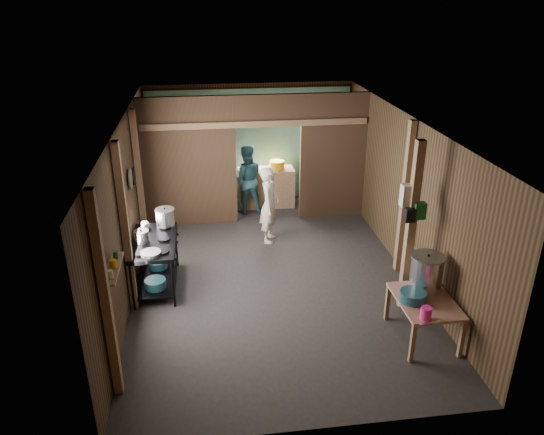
{
  "coord_description": "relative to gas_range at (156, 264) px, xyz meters",
  "views": [
    {
      "loc": [
        -1.01,
        -7.65,
        4.43
      ],
      "look_at": [
        0.0,
        -0.2,
        1.1
      ],
      "focal_mm": 34.14,
      "sensor_mm": 36.0,
      "label": 1
    }
  ],
  "objects": [
    {
      "name": "floor",
      "position": [
        1.88,
        0.22,
        -0.41
      ],
      "size": [
        4.5,
        7.0,
        0.0
      ],
      "primitive_type": "cube",
      "color": "#2B2727",
      "rests_on": "ground"
    },
    {
      "name": "ceiling",
      "position": [
        1.88,
        0.22,
        2.19
      ],
      "size": [
        4.5,
        7.0,
        0.0
      ],
      "primitive_type": "cube",
      "color": "#4A4541",
      "rests_on": "ground"
    },
    {
      "name": "wall_back",
      "position": [
        1.88,
        3.72,
        0.89
      ],
      "size": [
        4.5,
        0.0,
        2.6
      ],
      "primitive_type": "cube",
      "color": "#493922",
      "rests_on": "ground"
    },
    {
      "name": "wall_front",
      "position": [
        1.88,
        -3.28,
        0.89
      ],
      "size": [
        4.5,
        0.0,
        2.6
      ],
      "primitive_type": "cube",
      "color": "#493922",
      "rests_on": "ground"
    },
    {
      "name": "wall_left",
      "position": [
        -0.37,
        0.22,
        0.89
      ],
      "size": [
        0.0,
        7.0,
        2.6
      ],
      "primitive_type": "cube",
      "color": "#493922",
      "rests_on": "ground"
    },
    {
      "name": "wall_right",
      "position": [
        4.13,
        0.22,
        0.89
      ],
      "size": [
        0.0,
        7.0,
        2.6
      ],
      "primitive_type": "cube",
      "color": "#493922",
      "rests_on": "ground"
    },
    {
      "name": "partition_left",
      "position": [
        0.55,
        2.42,
        0.89
      ],
      "size": [
        1.85,
        0.1,
        2.6
      ],
      "primitive_type": "cube",
      "color": "#453624",
      "rests_on": "floor"
    },
    {
      "name": "partition_right",
      "position": [
        3.46,
        2.42,
        0.89
      ],
      "size": [
        1.35,
        0.1,
        2.6
      ],
      "primitive_type": "cube",
      "color": "#453624",
      "rests_on": "floor"
    },
    {
      "name": "partition_header",
      "position": [
        2.13,
        2.42,
        1.89
      ],
      "size": [
        1.3,
        0.1,
        0.6
      ],
      "primitive_type": "cube",
      "color": "#453624",
      "rests_on": "wall_back"
    },
    {
      "name": "turquoise_panel",
      "position": [
        1.88,
        3.66,
        0.84
      ],
      "size": [
        4.4,
        0.06,
        2.5
      ],
      "primitive_type": "cube",
      "color": "#74B1B0",
      "rests_on": "wall_back"
    },
    {
      "name": "back_counter",
      "position": [
        2.18,
        3.17,
        0.01
      ],
      "size": [
        1.2,
        0.5,
        0.85
      ],
      "primitive_type": "cube",
      "color": "#A07F61",
      "rests_on": "floor"
    },
    {
      "name": "wall_clock",
      "position": [
        2.13,
        3.62,
        1.49
      ],
      "size": [
        0.2,
        0.03,
        0.2
      ],
      "primitive_type": "cylinder",
      "rotation": [
        1.57,
        0.0,
        0.0
      ],
      "color": "silver",
      "rests_on": "wall_back"
    },
    {
      "name": "post_left_a",
      "position": [
        -0.3,
        -2.38,
        0.89
      ],
      "size": [
        0.1,
        0.12,
        2.6
      ],
      "primitive_type": "cube",
      "color": "#A07F61",
      "rests_on": "floor"
    },
    {
      "name": "post_left_b",
      "position": [
        -0.3,
        -0.58,
        0.89
      ],
      "size": [
        0.1,
        0.12,
        2.6
      ],
      "primitive_type": "cube",
      "color": "#A07F61",
      "rests_on": "floor"
    },
    {
      "name": "post_left_c",
      "position": [
        -0.3,
        1.42,
        0.89
      ],
      "size": [
        0.1,
        0.12,
        2.6
      ],
      "primitive_type": "cube",
      "color": "#A07F61",
      "rests_on": "floor"
    },
    {
      "name": "post_right",
      "position": [
        4.06,
        0.02,
        0.89
      ],
      "size": [
        0.1,
        0.12,
        2.6
      ],
      "primitive_type": "cube",
      "color": "#A07F61",
      "rests_on": "floor"
    },
    {
      "name": "post_free",
      "position": [
        3.73,
        -1.08,
        0.89
      ],
      "size": [
        0.12,
        0.12,
        2.6
      ],
      "primitive_type": "cube",
      "color": "#A07F61",
      "rests_on": "floor"
    },
    {
      "name": "cross_beam",
      "position": [
        1.88,
        2.37,
        1.64
      ],
      "size": [
        4.4,
        0.12,
        0.12
      ],
      "primitive_type": "cube",
      "color": "#A07F61",
      "rests_on": "wall_left"
    },
    {
      "name": "pan_lid_big",
      "position": [
        -0.33,
        0.62,
        1.24
      ],
      "size": [
        0.03,
        0.34,
        0.34
      ],
      "primitive_type": "cylinder",
      "rotation": [
        0.0,
        1.57,
        0.0
      ],
      "color": "gray",
      "rests_on": "wall_left"
    },
    {
      "name": "pan_lid_small",
      "position": [
        -0.33,
        1.02,
        1.14
      ],
      "size": [
        0.03,
        0.3,
        0.3
      ],
      "primitive_type": "cylinder",
      "rotation": [
        0.0,
        1.57,
        0.0
      ],
      "color": "black",
      "rests_on": "wall_left"
    },
    {
      "name": "wall_shelf",
      "position": [
        -0.27,
        -1.88,
        0.99
      ],
      "size": [
        0.14,
        0.8,
        0.03
      ],
      "primitive_type": "cube",
      "color": "#A07F61",
      "rests_on": "wall_left"
    },
    {
      "name": "jar_white",
      "position": [
        -0.27,
        -2.13,
        1.05
      ],
      "size": [
        0.07,
        0.07,
        0.1
      ],
      "primitive_type": "cylinder",
      "color": "silver",
      "rests_on": "wall_shelf"
    },
    {
      "name": "jar_yellow",
      "position": [
        -0.27,
        -1.88,
        1.05
      ],
      "size": [
        0.08,
        0.08,
        0.1
      ],
      "primitive_type": "cylinder",
      "color": "orange",
      "rests_on": "wall_shelf"
    },
    {
      "name": "jar_green",
      "position": [
        -0.27,
        -1.66,
        1.05
      ],
      "size": [
        0.06,
        0.06,
        0.1
      ],
      "primitive_type": "cylinder",
      "color": "#145728",
      "rests_on": "wall_shelf"
    },
    {
      "name": "bag_white",
      "position": [
        3.68,
        -1.0,
        1.37
      ],
      "size": [
        0.22,
        0.15,
        0.32
      ],
      "primitive_type": "cube",
      "color": "silver",
      "rests_on": "post_free"
    },
    {
      "name": "bag_green",
      "position": [
        3.8,
        -1.14,
        1.19
      ],
      "size": [
        0.16,
        0.12,
        0.24
      ],
      "primitive_type": "cube",
      "color": "#145728",
      "rests_on": "post_free"
    },
    {
      "name": "bag_black",
      "position": [
        3.66,
        -1.16,
        1.14
      ],
      "size": [
        0.14,
        0.1,
        0.2
      ],
      "primitive_type": "cube",
      "color": "black",
      "rests_on": "post_free"
    },
    {
      "name": "gas_range",
      "position": [
        0.0,
        0.0,
        0.0
      ],
      "size": [
        0.72,
        1.4,
        0.83
      ],
      "primitive_type": null,
      "color": "black",
      "rests_on": "floor"
    },
    {
      "name": "prep_table",
      "position": [
        3.71,
        -1.86,
        -0.11
      ],
      "size": [
        0.74,
        1.02,
        0.6
      ],
      "primitive_type": null,
      "color": "tan",
      "rests_on": "floor"
    },
    {
      "name": "stove_pot_large",
      "position": [
        0.17,
        0.53,
        0.55
      ],
      "size": [
        0.36,
        0.36,
        0.32
      ],
      "primitive_type": null,
      "rotation": [
        0.0,
        0.0,
        0.14
      ],
      "color": "silver",
      "rests_on": "gas_range"
    },
    {
      "name": "stove_pot_med",
      "position": [
        -0.17,
        -0.02,
        0.5
      ],
      "size": [
        0.25,
        0.25,
        0.21
      ],
      "primitive_type": null,
      "rotation": [
        0.0,
        0.0,
        0.08
      ],
      "color": "silver",
      "rests_on": "gas_range"
    },
    {
      "name": "stove_saucepan",
      "position": [
        -0.17,
        0.5,
        0.46
      ],
      "size": [
        0.15,
        0.15,
        0.09
      ],
      "primitive_type": "cylinder",
      "rotation": [
        0.0,
        0.0,
        0.03
      ],
      "color": "silver",
      "rests_on": "gas_range"
    },
    {
      "name": "frying_pan",
      "position": [
        0.0,
        -0.48,
        0.44
      ],
      "size": [
        0.4,
        0.57,
        0.07
      ],
      "primitive_type": null,
      "rotation": [
        0.0,
        0.0,
        0.2
      ],
      "color": "gray",
      "rests_on": "gas_range"
    },
    {
      "name": "blue_tub_front",
      "position": [
        0.0,
        -0.31,
        -0.18
      ],
      "size": [
        0.33,
        0.33,
        0.14
      ],
      "primitive_type": "cylinder",
      "color": "#204E5F",
      "rests_on": "gas_range"
    },
    {
      "name": "blue_tub_back",
      "position": [
        0.0,
        0.33,
        -0.19
      ],
      "size": [
        0.31,
        0.31,
        0.12
      ],
      "primitive_type": "cylinder",
      "color": "#204E5F",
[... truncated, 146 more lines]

